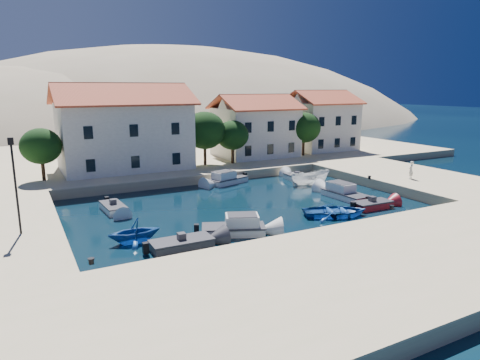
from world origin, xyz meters
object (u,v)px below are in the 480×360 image
Objects in this scene: lamppost at (15,177)px; rowboat_south at (335,216)px; cabin_cruiser_south at (233,228)px; boat_east at (309,185)px; cabin_cruiser_east at (345,194)px; building_left at (124,126)px; building_mid at (255,125)px; pedestrian at (411,170)px; building_right at (320,120)px.

lamppost is 1.20× the size of rowboat_south.
lamppost is at bearing -173.24° from cabin_cruiser_south.
cabin_cruiser_south is at bearing 137.25° from boat_east.
cabin_cruiser_east is (27.23, -0.02, -4.28)m from lamppost.
building_left is 2.36× the size of lamppost.
lamppost is (-29.50, -21.00, -0.47)m from building_mid.
cabin_cruiser_south is at bearing -16.55° from lamppost.
cabin_cruiser_south is at bearing 111.44° from rowboat_south.
building_left is 1.40× the size of building_mid.
lamppost is at bearing -144.55° from building_mid.
building_left is 23.10m from lamppost.
cabin_cruiser_east is 8.90m from pedestrian.
building_right is at bearing -126.44° from pedestrian.
cabin_cruiser_east is 6.25m from boat_east.
cabin_cruiser_east is at bearing -172.86° from boat_east.
lamppost is at bearing 101.33° from rowboat_south.
building_left is at bearing 60.10° from lamppost.
rowboat_south is at bearing -125.94° from building_right.
cabin_cruiser_east is at bearing -0.05° from lamppost.
rowboat_south is 1.16× the size of boat_east.
building_left is at bearing 35.52° from cabin_cruiser_east.
lamppost is (-11.50, -20.00, -1.18)m from building_left.
building_right reaches higher than rowboat_south.
building_right reaches higher than pedestrian.
rowboat_south is at bearing 23.61° from cabin_cruiser_south.
building_left reaches higher than cabin_cruiser_east.
cabin_cruiser_south is 14.40m from cabin_cruiser_east.
lamppost is 1.28× the size of cabin_cruiser_south.
building_left is 24.66m from cabin_cruiser_south.
boat_east is at bearing -96.73° from building_mid.
building_mid is 2.34× the size of boat_east.
building_mid is 26.36m from rowboat_south.
cabin_cruiser_south is at bearing 103.31° from cabin_cruiser_east.
boat_east is (16.25, -13.82, -5.94)m from building_left.
building_right reaches higher than cabin_cruiser_east.
cabin_cruiser_south is at bearing -85.51° from building_left.
building_right is at bearing 4.76° from building_mid.
building_left reaches higher than boat_east.
lamppost is at bearing 87.32° from cabin_cruiser_east.
rowboat_south is 1.06× the size of cabin_cruiser_east.
building_right is at bearing -29.02° from boat_east.
pedestrian is at bearing 0.15° from lamppost.
building_mid is (18.00, 1.00, -0.71)m from building_left.
building_left is at bearing -176.82° from building_mid.
cabin_cruiser_south and cabin_cruiser_east have the same top height.
building_mid is at bearing 5.89° from rowboat_south.
building_right is at bearing -14.79° from rowboat_south.
building_left is 18.04m from building_mid.
rowboat_south is (-6.80, -24.93, -5.22)m from building_mid.
building_right is 1.52× the size of lamppost.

